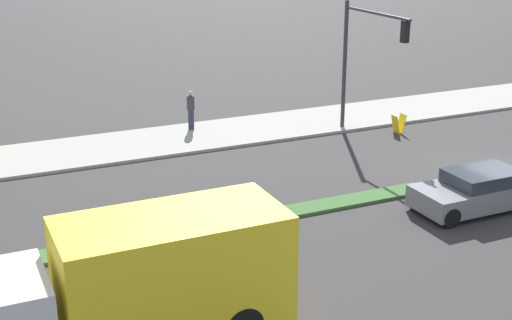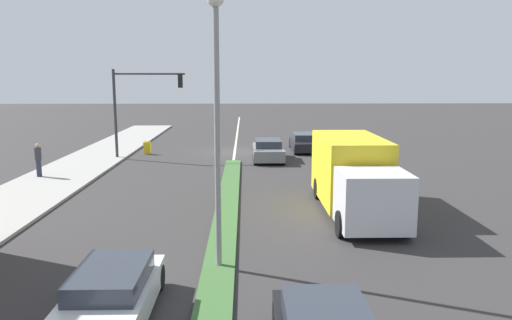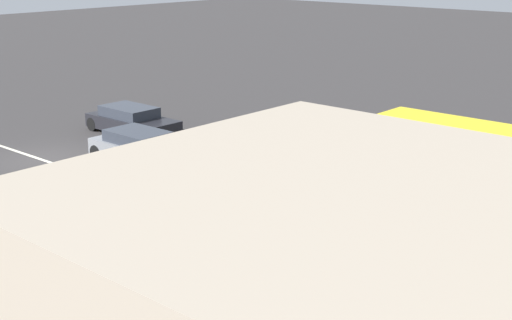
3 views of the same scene
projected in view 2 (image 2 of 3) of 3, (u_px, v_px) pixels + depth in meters
ground_plane at (224, 230)px, 17.32m from camera, size 160.00×160.00×0.00m
lane_marking_center at (235, 152)px, 35.06m from camera, size 0.16×60.00×0.01m
traffic_signal_main at (137, 98)px, 31.66m from camera, size 4.59×0.34×5.60m
street_lamp at (217, 96)px, 13.14m from camera, size 0.44×0.44×7.37m
pedestrian at (38, 159)px, 25.82m from camera, size 0.34×0.34×1.74m
warning_aframe_sign at (147, 148)px, 34.13m from camera, size 0.45×0.53×0.84m
delivery_truck at (354, 175)px, 19.48m from camera, size 2.44×7.50×2.87m
van_white at (110, 297)px, 10.81m from camera, size 1.75×4.22×1.18m
sedan_dark at (305, 142)px, 35.63m from camera, size 1.89×4.51×1.22m
suv_grey at (268, 150)px, 31.62m from camera, size 1.90×4.28×1.30m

